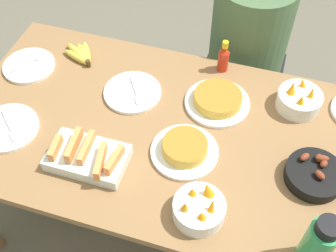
{
  "coord_description": "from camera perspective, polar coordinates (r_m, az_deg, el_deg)",
  "views": [
    {
      "loc": [
        0.3,
        -0.97,
        2.04
      ],
      "look_at": [
        0.0,
        0.0,
        0.77
      ],
      "focal_mm": 45.0,
      "sensor_mm": 36.0,
      "label": 1
    }
  ],
  "objects": [
    {
      "name": "frittata_plate_center",
      "position": [
        1.73,
        6.72,
        3.49
      ],
      "size": [
        0.27,
        0.27,
        0.06
      ],
      "color": "white",
      "rests_on": "dining_table"
    },
    {
      "name": "person_figure",
      "position": [
        2.27,
        10.2,
        8.0
      ],
      "size": [
        0.42,
        0.42,
        1.26
      ],
      "color": "black",
      "rests_on": "ground_plane"
    },
    {
      "name": "empty_plate_near_front",
      "position": [
        1.98,
        -18.3,
        7.75
      ],
      "size": [
        0.23,
        0.23,
        0.02
      ],
      "color": "white",
      "rests_on": "dining_table"
    },
    {
      "name": "dining_table",
      "position": [
        1.72,
        0.0,
        -2.59
      ],
      "size": [
        1.68,
        0.91,
        0.74
      ],
      "color": "olive",
      "rests_on": "ground_plane"
    },
    {
      "name": "fruit_bowl_mango",
      "position": [
        1.42,
        4.24,
        -11.09
      ],
      "size": [
        0.18,
        0.18,
        0.12
      ],
      "color": "white",
      "rests_on": "dining_table"
    },
    {
      "name": "hot_sauce_bottle",
      "position": [
        1.85,
        7.54,
        9.17
      ],
      "size": [
        0.05,
        0.05,
        0.15
      ],
      "color": "#B72814",
      "rests_on": "dining_table"
    },
    {
      "name": "water_bottle",
      "position": [
        1.35,
        19.6,
        -14.85
      ],
      "size": [
        0.09,
        0.09,
        0.25
      ],
      "color": "#2D9351",
      "rests_on": "dining_table"
    },
    {
      "name": "melon_tray",
      "position": [
        1.56,
        -10.82,
        -4.1
      ],
      "size": [
        0.29,
        0.18,
        0.1
      ],
      "color": "silver",
      "rests_on": "dining_table"
    },
    {
      "name": "skillet",
      "position": [
        1.58,
        19.44,
        -6.28
      ],
      "size": [
        0.36,
        0.21,
        0.08
      ],
      "rotation": [
        0.0,
        0.0,
        6.24
      ],
      "color": "black",
      "rests_on": "dining_table"
    },
    {
      "name": "empty_plate_far_left",
      "position": [
        1.78,
        -4.83,
        4.55
      ],
      "size": [
        0.24,
        0.24,
        0.02
      ],
      "color": "white",
      "rests_on": "dining_table"
    },
    {
      "name": "ground_plane",
      "position": [
        2.28,
        0.0,
        -12.31
      ],
      "size": [
        14.0,
        14.0,
        0.0
      ],
      "primitive_type": "plane",
      "color": "#666051"
    },
    {
      "name": "banana_bunch",
      "position": [
        1.97,
        -11.64,
        9.46
      ],
      "size": [
        0.17,
        0.16,
        0.04
      ],
      "color": "gold",
      "rests_on": "dining_table"
    },
    {
      "name": "fruit_bowl_citrus",
      "position": [
        1.78,
        17.31,
        3.41
      ],
      "size": [
        0.18,
        0.18,
        0.13
      ],
      "color": "white",
      "rests_on": "dining_table"
    },
    {
      "name": "frittata_plate_side",
      "position": [
        1.56,
        2.27,
        -3.14
      ],
      "size": [
        0.26,
        0.26,
        0.06
      ],
      "color": "white",
      "rests_on": "dining_table"
    },
    {
      "name": "empty_plate_mid_edge",
      "position": [
        1.76,
        -20.93,
        -0.25
      ],
      "size": [
        0.24,
        0.24,
        0.02
      ],
      "color": "white",
      "rests_on": "dining_table"
    }
  ]
}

